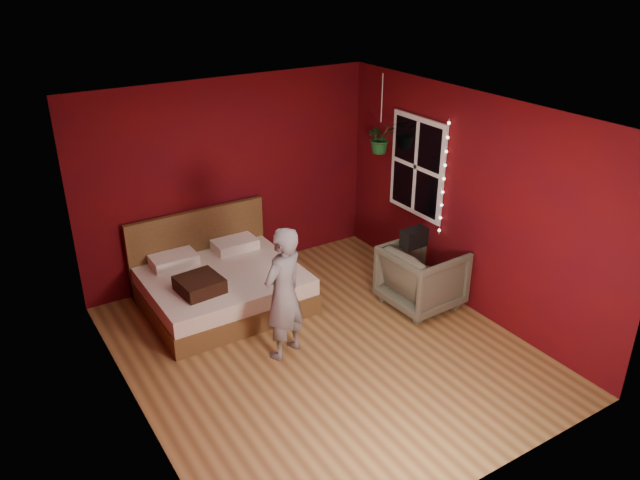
% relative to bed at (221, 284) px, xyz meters
% --- Properties ---
extents(floor, '(4.50, 4.50, 0.00)m').
position_rel_bed_xyz_m(floor, '(0.53, -1.51, -0.26)').
color(floor, olive).
rests_on(floor, ground).
extents(room_walls, '(4.04, 4.54, 2.62)m').
position_rel_bed_xyz_m(room_walls, '(0.53, -1.51, 1.42)').
color(room_walls, '#580909').
rests_on(room_walls, ground).
extents(window, '(0.05, 0.97, 1.27)m').
position_rel_bed_xyz_m(window, '(2.50, -0.61, 1.24)').
color(window, white).
rests_on(window, room_walls).
extents(fairy_lights, '(0.04, 0.04, 1.45)m').
position_rel_bed_xyz_m(fairy_lights, '(2.47, -1.13, 1.24)').
color(fairy_lights, silver).
rests_on(fairy_lights, room_walls).
extents(bed, '(1.83, 1.56, 1.01)m').
position_rel_bed_xyz_m(bed, '(0.00, 0.00, 0.00)').
color(bed, brown).
rests_on(bed, ground).
extents(person, '(0.63, 0.53, 1.49)m').
position_rel_bed_xyz_m(person, '(0.15, -1.34, 0.48)').
color(person, slate).
rests_on(person, ground).
extents(armchair, '(0.89, 0.86, 0.78)m').
position_rel_bed_xyz_m(armchair, '(2.06, -1.34, 0.13)').
color(armchair, '#575745').
rests_on(armchair, ground).
extents(handbag, '(0.32, 0.17, 0.23)m').
position_rel_bed_xyz_m(handbag, '(1.97, -1.24, 0.63)').
color(handbag, black).
rests_on(handbag, armchair).
extents(throw_pillow, '(0.51, 0.51, 0.17)m').
position_rel_bed_xyz_m(throw_pillow, '(-0.39, -0.35, 0.28)').
color(throw_pillow, black).
rests_on(throw_pillow, bed).
extents(hanging_plant, '(0.39, 0.35, 1.02)m').
position_rel_bed_xyz_m(hanging_plant, '(2.29, -0.11, 1.52)').
color(hanging_plant, silver).
rests_on(hanging_plant, room_walls).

